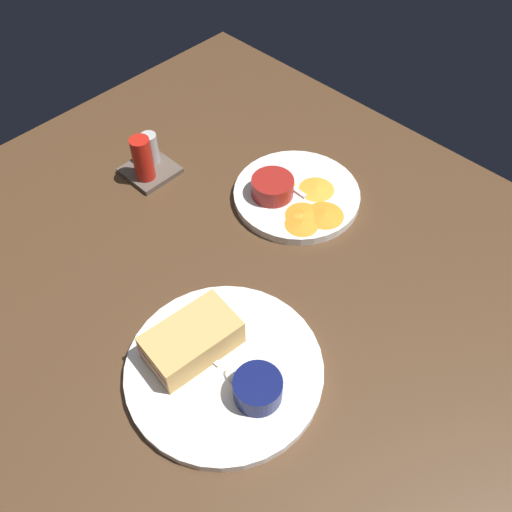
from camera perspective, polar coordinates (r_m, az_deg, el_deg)
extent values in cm
cube|color=#4C331E|center=(89.49, -4.58, -3.43)|extent=(110.00, 110.00, 3.00)
cylinder|color=white|center=(79.17, -3.29, -11.61)|extent=(27.85, 27.85, 1.60)
cube|color=tan|center=(78.15, -6.62, -8.60)|extent=(13.78, 9.03, 4.80)
cube|color=#DB938E|center=(78.15, -6.62, -8.60)|extent=(13.97, 8.45, 0.80)
cylinder|color=#0C144C|center=(74.84, 0.18, -13.53)|extent=(6.63, 6.63, 3.62)
cylinder|color=black|center=(73.58, 0.18, -13.05)|extent=(5.44, 5.44, 0.60)
cube|color=silver|center=(79.34, -5.28, -10.03)|extent=(1.28, 5.55, 0.40)
ellipsoid|color=silver|center=(77.30, -2.22, -12.25)|extent=(2.47, 3.38, 0.80)
cylinder|color=white|center=(100.31, 4.21, 6.29)|extent=(22.70, 22.70, 1.60)
cylinder|color=maroon|center=(98.04, 1.72, 7.14)|extent=(7.53, 7.53, 3.33)
cylinder|color=olive|center=(97.18, 1.73, 7.68)|extent=(6.17, 6.17, 0.60)
cube|color=silver|center=(99.89, 3.97, 6.91)|extent=(0.98, 5.52, 0.40)
ellipsoid|color=silver|center=(102.49, 1.72, 8.52)|extent=(2.30, 3.27, 0.80)
cone|color=orange|center=(94.07, 4.73, 3.39)|extent=(8.12, 8.12, 0.60)
cone|color=gold|center=(95.34, 4.68, 4.22)|extent=(6.54, 6.54, 0.60)
cone|color=gold|center=(100.58, 2.38, 7.42)|extent=(6.39, 6.39, 0.60)
cone|color=orange|center=(95.52, 4.91, 4.31)|extent=(8.32, 8.32, 0.60)
cone|color=orange|center=(95.92, 7.09, 4.30)|extent=(9.31, 9.31, 0.60)
cone|color=gold|center=(100.32, 6.26, 6.97)|extent=(7.11, 7.11, 0.60)
cube|color=brown|center=(107.15, -10.87, 8.66)|extent=(9.00, 9.00, 1.00)
cylinder|color=red|center=(102.58, -11.62, 9.82)|extent=(3.60, 3.60, 8.50)
cylinder|color=#B2B2B2|center=(106.55, -10.86, 10.87)|extent=(3.00, 3.00, 6.00)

